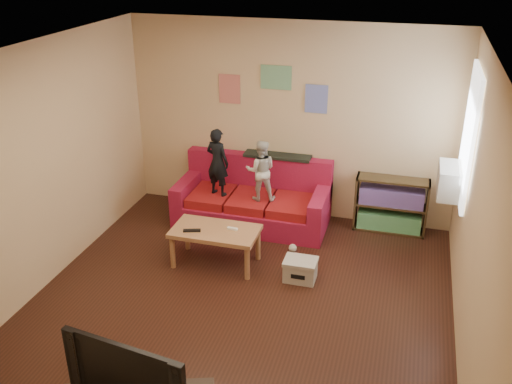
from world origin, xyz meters
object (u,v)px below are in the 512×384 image
(child_a, at_px, (218,162))
(child_b, at_px, (261,170))
(sofa, at_px, (254,201))
(television, at_px, (133,369))
(bookshelf, at_px, (390,208))
(file_box, at_px, (300,270))
(coffee_table, at_px, (215,234))

(child_a, distance_m, child_b, 0.60)
(sofa, distance_m, television, 3.94)
(child_a, bearing_deg, television, 117.35)
(child_a, distance_m, bookshelf, 2.40)
(sofa, height_order, file_box, sofa)
(child_a, xyz_separation_m, television, (0.64, -3.74, -0.16))
(sofa, height_order, child_a, child_a)
(child_a, height_order, television, child_a)
(bookshelf, relative_size, television, 0.92)
(child_b, relative_size, television, 0.80)
(file_box, height_order, television, television)
(bookshelf, height_order, file_box, bookshelf)
(child_b, distance_m, file_box, 1.54)
(child_b, distance_m, bookshelf, 1.81)
(coffee_table, height_order, file_box, coffee_table)
(child_b, xyz_separation_m, file_box, (0.78, -1.12, -0.71))
(child_a, bearing_deg, child_b, -162.29)
(child_a, relative_size, file_box, 2.46)
(child_a, relative_size, bookshelf, 0.98)
(bookshelf, bearing_deg, child_a, -170.11)
(television, bearing_deg, file_box, 82.42)
(sofa, height_order, bookshelf, sofa)
(coffee_table, distance_m, file_box, 1.10)
(coffee_table, xyz_separation_m, bookshelf, (1.97, 1.44, -0.06))
(coffee_table, xyz_separation_m, television, (0.32, -2.71, 0.34))
(child_a, xyz_separation_m, coffee_table, (0.32, -1.04, -0.50))
(sofa, relative_size, file_box, 5.44)
(child_b, height_order, file_box, child_b)
(sofa, xyz_separation_m, file_box, (0.93, -1.29, -0.17))
(bookshelf, bearing_deg, coffee_table, -143.91)
(coffee_table, bearing_deg, bookshelf, 36.09)
(file_box, bearing_deg, coffee_table, 175.80)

